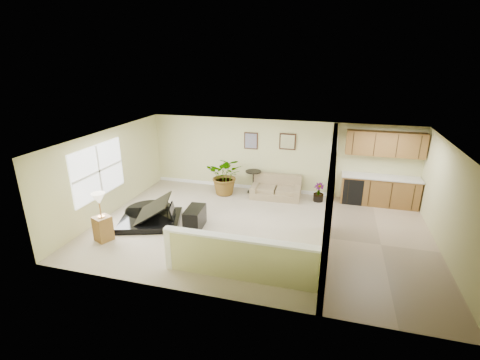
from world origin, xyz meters
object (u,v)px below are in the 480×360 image
(piano_bench, at_px, (195,218))
(accent_table, at_px, (253,179))
(piano, at_px, (151,200))
(palm_plant, at_px, (226,176))
(loveseat, at_px, (276,187))
(small_plant, at_px, (318,194))
(lamp_stand, at_px, (102,221))

(piano_bench, height_order, accent_table, accent_table)
(piano, xyz_separation_m, palm_plant, (1.42, 2.55, 0.01))
(loveseat, relative_size, small_plant, 2.69)
(piano_bench, xyz_separation_m, lamp_stand, (-1.99, -1.27, 0.26))
(piano, height_order, accent_table, piano)
(palm_plant, relative_size, lamp_stand, 1.04)
(palm_plant, height_order, lamp_stand, palm_plant)
(piano, distance_m, loveseat, 4.18)
(piano_bench, bearing_deg, small_plant, 41.65)
(piano_bench, relative_size, palm_plant, 0.63)
(loveseat, bearing_deg, accent_table, 167.08)
(accent_table, height_order, lamp_stand, lamp_stand)
(piano_bench, distance_m, loveseat, 3.34)
(piano, relative_size, lamp_stand, 1.75)
(lamp_stand, bearing_deg, piano_bench, 32.46)
(loveseat, distance_m, palm_plant, 1.74)
(accent_table, distance_m, small_plant, 2.25)
(piano_bench, bearing_deg, lamp_stand, -147.54)
(loveseat, bearing_deg, lamp_stand, -134.45)
(accent_table, bearing_deg, lamp_stand, -124.43)
(accent_table, distance_m, palm_plant, 0.95)
(piano_bench, relative_size, loveseat, 0.51)
(accent_table, bearing_deg, piano_bench, -107.24)
(palm_plant, xyz_separation_m, small_plant, (3.09, 0.19, -0.40))
(piano, distance_m, piano_bench, 1.41)
(piano_bench, height_order, lamp_stand, lamp_stand)
(palm_plant, bearing_deg, lamp_stand, -117.94)
(palm_plant, bearing_deg, piano, -119.20)
(loveseat, height_order, palm_plant, palm_plant)
(piano, relative_size, loveseat, 1.36)
(piano, distance_m, small_plant, 5.29)
(piano, xyz_separation_m, small_plant, (4.51, 2.74, -0.38))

